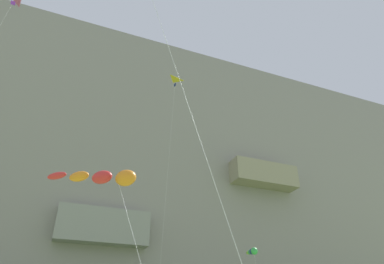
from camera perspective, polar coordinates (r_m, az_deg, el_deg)
name	(u,v)px	position (r m, az deg, el deg)	size (l,w,h in m)	color
cliff_face	(100,183)	(70.44, -15.00, -8.12)	(180.00, 29.15, 56.08)	gray
kite_windsock_upper_left	(252,252)	(35.43, 9.92, -18.90)	(1.23, 4.27, 10.00)	green
kite_delta_far_left	(173,91)	(46.48, -3.21, 6.80)	(2.47, 2.34, 31.85)	yellow
kite_delta_high_right	(6,3)	(43.31, -28.38, 18.21)	(2.69, 4.06, 33.68)	pink
kite_windsock_near_cliff	(104,177)	(16.44, -14.31, -7.28)	(4.83, 7.77, 9.69)	orange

